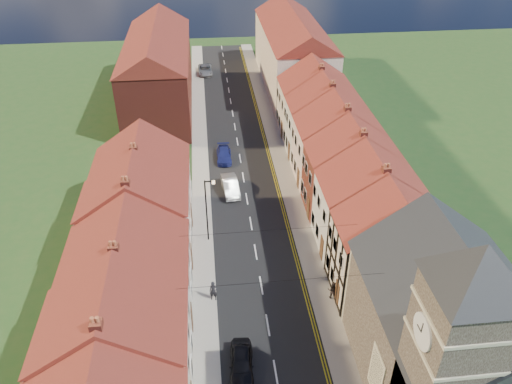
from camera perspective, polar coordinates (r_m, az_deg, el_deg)
The scene contains 23 objects.
road at distance 51.93m, azimuth -1.47°, elevation 1.69°, with size 7.00×90.00×0.02m, color black.
pavement_left at distance 51.80m, azimuth -6.32°, elevation 1.45°, with size 1.80×90.00×0.12m, color #A8A399.
pavement_right at distance 52.38m, azimuth 3.34°, elevation 2.01°, with size 1.80×90.00×0.12m, color #A8A399.
church at distance 30.43m, azimuth 21.64°, elevation -14.55°, with size 11.25×14.25×15.20m.
cottage_r_tudor at distance 37.40m, azimuth 15.19°, elevation -5.66°, with size 8.30×5.20×9.00m.
cottage_r_white_near at distance 41.44m, azimuth 12.84°, elevation -1.00°, with size 8.30×6.00×9.00m.
cottage_r_cream_mid at distance 45.75m, azimuth 10.88°, elevation 2.82°, with size 8.30×5.20×9.00m.
cottage_r_pink at distance 50.27m, azimuth 9.25°, elevation 5.94°, with size 8.30×6.00×9.00m.
cottage_r_white_far at distance 54.95m, azimuth 7.88°, elevation 8.55°, with size 8.30×5.20×9.00m.
cottage_r_cream_far at distance 59.76m, azimuth 6.72°, elevation 10.73°, with size 8.30×6.00×9.00m.
cottage_l_cream at distance 30.63m, azimuth -15.66°, elevation -16.45°, with size 8.30×6.30×9.10m.
cottage_l_white at distance 35.16m, azimuth -14.36°, elevation -8.65°, with size 8.30×6.90×8.80m.
cottage_l_brick_mid at distance 39.79m, azimuth -13.50°, elevation -2.61°, with size 8.30×5.70×9.10m.
cottage_l_pink at distance 44.67m, azimuth -12.82°, elevation 1.59°, with size 8.30×6.30×8.80m.
block_right_far at distance 73.56m, azimuth 4.23°, elevation 15.94°, with size 8.30×24.20×10.50m.
block_left_far at distance 67.96m, azimuth -11.13°, elevation 13.92°, with size 8.30×24.20×10.50m.
lamppost at distance 41.52m, azimuth -5.58°, elevation -1.71°, with size 0.88×0.15×6.00m.
car_near at distance 33.72m, azimuth -1.67°, elevation -18.96°, with size 1.51×3.75×1.28m, color black.
car_mid at distance 49.33m, azimuth -2.95°, elevation 0.70°, with size 1.46×4.17×1.38m, color #A4A8AB.
car_far at distance 55.00m, azimuth -3.68°, elevation 4.26°, with size 1.59×3.92×1.14m, color navy.
car_distant at distance 79.68m, azimuth -5.83°, elevation 13.72°, with size 2.13×4.63×1.29m, color gray.
pedestrian_left at distance 37.66m, azimuth -4.89°, elevation -11.21°, with size 0.61×0.40×1.66m, color black.
pedestrian_right at distance 38.14m, azimuth 8.73°, elevation -11.01°, with size 0.73×0.57×1.50m, color #2A2321.
Camera 1 is at (-3.45, -14.01, 27.36)m, focal length 35.00 mm.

